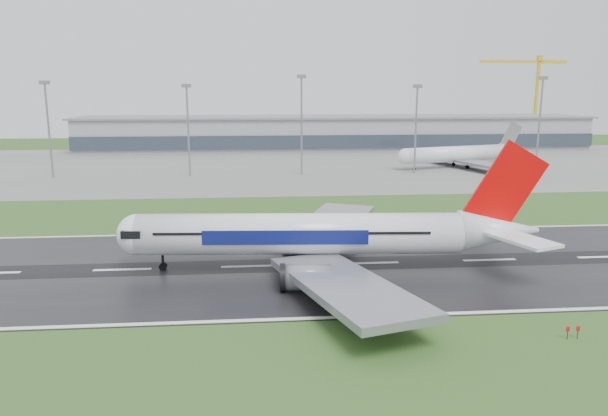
{
  "coord_description": "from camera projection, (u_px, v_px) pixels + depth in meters",
  "views": [
    {
      "loc": [
        -38.62,
        -86.65,
        27.81
      ],
      "look_at": [
        -30.11,
        12.0,
        7.0
      ],
      "focal_mm": 33.06,
      "sensor_mm": 36.0,
      "label": 1
    }
  ],
  "objects": [
    {
      "name": "ground",
      "position": [
        489.0,
        260.0,
        93.45
      ],
      "size": [
        520.0,
        520.0,
        0.0
      ],
      "primitive_type": "plane",
      "color": "#284D1C",
      "rests_on": "ground"
    },
    {
      "name": "runway",
      "position": [
        489.0,
        260.0,
        93.44
      ],
      "size": [
        400.0,
        45.0,
        0.1
      ],
      "primitive_type": "cube",
      "color": "black",
      "rests_on": "ground"
    },
    {
      "name": "apron",
      "position": [
        357.0,
        164.0,
        215.32
      ],
      "size": [
        400.0,
        130.0,
        0.08
      ],
      "primitive_type": "cube",
      "color": "slate",
      "rests_on": "ground"
    },
    {
      "name": "terminal",
      "position": [
        335.0,
        133.0,
        272.28
      ],
      "size": [
        240.0,
        36.0,
        15.0
      ],
      "primitive_type": "cube",
      "color": "gray",
      "rests_on": "ground"
    },
    {
      "name": "main_airliner",
      "position": [
        329.0,
        209.0,
        86.73
      ],
      "size": [
        70.12,
        67.2,
        19.48
      ],
      "primitive_type": null,
      "rotation": [
        0.0,
        0.0,
        -0.07
      ],
      "color": "white",
      "rests_on": "runway"
    },
    {
      "name": "parked_airliner",
      "position": [
        460.0,
        145.0,
        205.01
      ],
      "size": [
        67.32,
        64.8,
        16.07
      ],
      "primitive_type": null,
      "rotation": [
        0.0,
        0.0,
        0.3
      ],
      "color": "white",
      "rests_on": "apron"
    },
    {
      "name": "tower_crane",
      "position": [
        536.0,
        101.0,
        292.89
      ],
      "size": [
        46.14,
        2.56,
        45.44
      ],
      "primitive_type": null,
      "rotation": [
        0.0,
        0.0,
        0.0
      ],
      "color": "gold",
      "rests_on": "ground"
    },
    {
      "name": "floodmast_0",
      "position": [
        49.0,
        132.0,
        179.1
      ],
      "size": [
        0.64,
        0.64,
        29.73
      ],
      "primitive_type": "cylinder",
      "color": "gray",
      "rests_on": "ground"
    },
    {
      "name": "floodmast_1",
      "position": [
        188.0,
        133.0,
        182.9
      ],
      "size": [
        0.64,
        0.64,
        28.76
      ],
      "primitive_type": "cylinder",
      "color": "gray",
      "rests_on": "ground"
    },
    {
      "name": "floodmast_2",
      "position": [
        302.0,
        127.0,
        185.72
      ],
      "size": [
        0.64,
        0.64,
        31.78
      ],
      "primitive_type": "cylinder",
      "color": "gray",
      "rests_on": "ground"
    },
    {
      "name": "floodmast_3",
      "position": [
        416.0,
        131.0,
        189.31
      ],
      "size": [
        0.64,
        0.64,
        28.67
      ],
      "primitive_type": "cylinder",
      "color": "gray",
      "rests_on": "ground"
    },
    {
      "name": "floodmast_4",
      "position": [
        539.0,
        126.0,
        192.67
      ],
      "size": [
        0.64,
        0.64,
        31.43
      ],
      "primitive_type": "cylinder",
      "color": "gray",
      "rests_on": "ground"
    }
  ]
}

